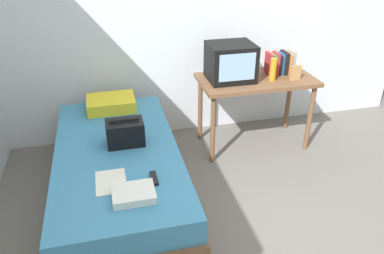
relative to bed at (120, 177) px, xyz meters
name	(u,v)px	position (x,y,z in m)	size (l,w,h in m)	color
ground_plane	(249,252)	(0.86, -0.80, -0.26)	(8.00, 8.00, 0.00)	slate
wall_back	(186,15)	(0.86, 1.20, 1.04)	(5.20, 0.10, 2.60)	silver
bed	(120,177)	(0.00, 0.00, 0.00)	(1.00, 2.00, 0.53)	brown
desk	(256,87)	(1.46, 0.66, 0.40)	(1.16, 0.60, 0.76)	brown
tv	(231,62)	(1.18, 0.69, 0.68)	(0.44, 0.39, 0.36)	black
water_bottle	(273,69)	(1.58, 0.57, 0.61)	(0.06, 0.06, 0.22)	orange
book_row	(280,63)	(1.73, 0.74, 0.61)	(0.28, 0.17, 0.23)	#B72D33
picture_frame	(295,73)	(1.80, 0.52, 0.57)	(0.11, 0.02, 0.15)	#B27F4C
pillow	(111,103)	(0.00, 0.77, 0.33)	(0.45, 0.35, 0.11)	yellow
handbag	(125,133)	(0.08, 0.07, 0.37)	(0.30, 0.20, 0.22)	black
magazine	(111,182)	(-0.07, -0.44, 0.27)	(0.21, 0.29, 0.01)	white
remote_dark	(154,178)	(0.23, -0.48, 0.28)	(0.04, 0.16, 0.02)	black
folded_towel	(134,194)	(0.07, -0.64, 0.30)	(0.28, 0.22, 0.06)	white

